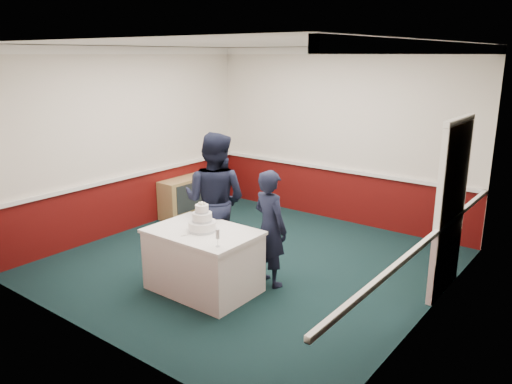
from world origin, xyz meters
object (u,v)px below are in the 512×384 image
Objects in this scene: champagne_flute at (218,235)px; person_man at (215,201)px; cake_knife at (189,234)px; sideboard at (189,196)px; wedding_cake at (202,222)px; person_woman at (270,228)px; cake_table at (203,260)px.

person_man is (-0.89, 0.94, 0.01)m from champagne_flute.
champagne_flute is at bearing 6.76° from cake_knife.
champagne_flute reaches higher than sideboard.
wedding_cake is at bearing -41.99° from sideboard.
wedding_cake is 0.57m from champagne_flute.
person_woman is (0.94, -0.01, -0.19)m from person_man.
sideboard is 3.30× the size of wedding_cake.
person_man reaches higher than wedding_cake.
champagne_flute is 0.11× the size of person_man.
person_man reaches higher than cake_table.
person_man is (-0.36, 0.86, 0.15)m from cake_knife.
person_man is at bearing 120.36° from cake_table.
cake_knife is at bearing -98.53° from wedding_cake.
champagne_flute reaches higher than cake_table.
champagne_flute is (0.50, -0.28, 0.03)m from wedding_cake.
sideboard is 3.76m from champagne_flute.
sideboard is 0.64× the size of person_man.
champagne_flute is (0.50, -0.28, 0.53)m from cake_table.
cake_knife is 0.12× the size of person_man.
cake_knife is 1.03m from person_woman.
cake_knife is (2.31, -2.31, 0.44)m from sideboard.
cake_table is 0.70× the size of person_man.
champagne_flute is at bearing 101.29° from person_woman.
wedding_cake is (0.00, 0.00, 0.50)m from cake_table.
champagne_flute reaches higher than cake_knife.
wedding_cake is at bearing 96.82° from cake_knife.
cake_table is at bearing -41.99° from sideboard.
wedding_cake reaches higher than cake_knife.
champagne_flute is 1.30m from person_man.
person_woman is (0.05, 0.93, -0.17)m from champagne_flute.
cake_knife is at bearing -44.95° from sideboard.
person_woman is at bearing -26.71° from sideboard.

